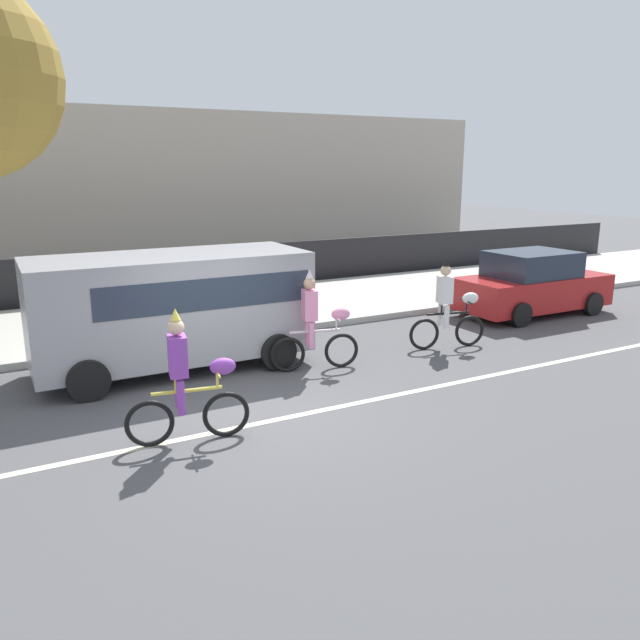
# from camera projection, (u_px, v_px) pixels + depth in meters

# --- Properties ---
(ground_plane) EXTENTS (80.00, 80.00, 0.00)m
(ground_plane) POSITION_uv_depth(u_px,v_px,m) (248.00, 412.00, 9.78)
(ground_plane) COLOR #4C4C4F
(road_centre_line) EXTENTS (36.00, 0.14, 0.01)m
(road_centre_line) POSITION_uv_depth(u_px,v_px,m) (261.00, 423.00, 9.35)
(road_centre_line) COLOR beige
(road_centre_line) RESTS_ON ground
(sidewalk_curb) EXTENTS (60.00, 5.00, 0.15)m
(sidewalk_curb) POSITION_uv_depth(u_px,v_px,m) (149.00, 320.00, 15.31)
(sidewalk_curb) COLOR #ADAAA3
(sidewalk_curb) RESTS_ON ground
(fence_line) EXTENTS (40.00, 0.08, 1.40)m
(fence_line) POSITION_uv_depth(u_px,v_px,m) (123.00, 277.00, 17.64)
(fence_line) COLOR black
(fence_line) RESTS_ON ground
(building_backdrop) EXTENTS (28.00, 8.00, 5.75)m
(building_backdrop) POSITION_uv_depth(u_px,v_px,m) (132.00, 188.00, 25.50)
(building_backdrop) COLOR #B2A899
(building_backdrop) RESTS_ON ground
(parade_cyclist_purple) EXTENTS (1.71, 0.53, 1.92)m
(parade_cyclist_purple) POSITION_uv_depth(u_px,v_px,m) (188.00, 384.00, 8.54)
(parade_cyclist_purple) COLOR black
(parade_cyclist_purple) RESTS_ON ground
(parade_cyclist_pink) EXTENTS (1.69, 0.57, 1.92)m
(parade_cyclist_pink) POSITION_uv_depth(u_px,v_px,m) (316.00, 326.00, 11.62)
(parade_cyclist_pink) COLOR black
(parade_cyclist_pink) RESTS_ON ground
(parade_cyclist_zebra) EXTENTS (1.69, 0.57, 1.92)m
(parade_cyclist_zebra) POSITION_uv_depth(u_px,v_px,m) (449.00, 309.00, 13.04)
(parade_cyclist_zebra) COLOR black
(parade_cyclist_zebra) RESTS_ON ground
(parked_van_grey) EXTENTS (5.00, 2.22, 2.18)m
(parked_van_grey) POSITION_uv_depth(u_px,v_px,m) (175.00, 302.00, 11.62)
(parked_van_grey) COLOR #99999E
(parked_van_grey) RESTS_ON ground
(parked_car_red) EXTENTS (4.10, 1.92, 1.64)m
(parked_car_red) POSITION_uv_depth(u_px,v_px,m) (532.00, 284.00, 16.09)
(parked_car_red) COLOR #AD1E1E
(parked_car_red) RESTS_ON ground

